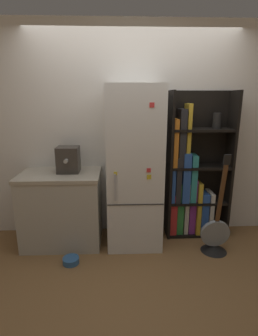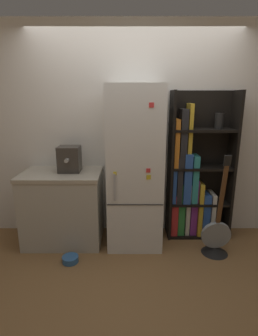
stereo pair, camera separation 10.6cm
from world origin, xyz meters
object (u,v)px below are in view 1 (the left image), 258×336
(bookshelf, at_px, (191,178))
(pet_bowl, at_px, (71,260))
(espresso_machine, at_px, (68,160))
(guitar, at_px, (215,238))
(refrigerator, at_px, (134,168))

(bookshelf, relative_size, pet_bowl, 10.16)
(espresso_machine, distance_m, pet_bowl, 1.12)
(guitar, relative_size, pet_bowl, 6.60)
(bookshelf, xyz_separation_m, guitar, (0.19, -0.46, -0.58))
(guitar, distance_m, pet_bowl, 1.63)
(guitar, xyz_separation_m, pet_bowl, (-1.62, -0.17, -0.13))
(pet_bowl, bearing_deg, bookshelf, 23.83)
(refrigerator, xyz_separation_m, guitar, (0.91, -0.29, -0.76))
(bookshelf, relative_size, espresso_machine, 6.03)
(bookshelf, height_order, guitar, bookshelf)
(bookshelf, height_order, espresso_machine, bookshelf)
(bookshelf, height_order, pet_bowl, bookshelf)
(refrigerator, relative_size, guitar, 1.59)
(guitar, bearing_deg, bookshelf, 112.13)
(guitar, bearing_deg, refrigerator, 162.63)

